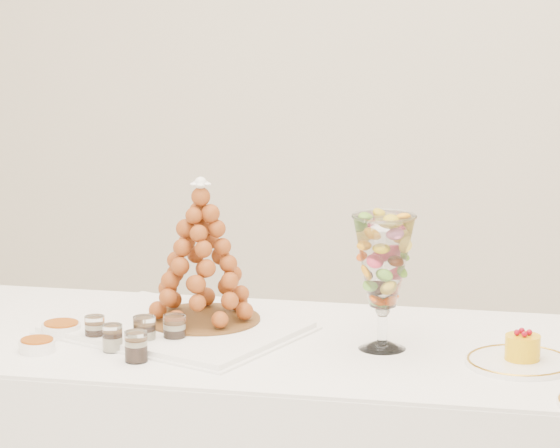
# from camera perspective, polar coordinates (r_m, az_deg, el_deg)

# --- Properties ---
(lace_tray) EXTENTS (0.65, 0.56, 0.02)m
(lace_tray) POSITION_cam_1_polar(r_m,az_deg,el_deg) (3.24, -4.46, -4.50)
(lace_tray) COLOR white
(lace_tray) RESTS_ON buffet_table
(macaron_vase) EXTENTS (0.14, 0.14, 0.32)m
(macaron_vase) POSITION_cam_1_polar(r_m,az_deg,el_deg) (3.06, 4.47, -1.69)
(macaron_vase) COLOR white
(macaron_vase) RESTS_ON buffet_table
(cake_plate) EXTENTS (0.24, 0.24, 0.01)m
(cake_plate) POSITION_cam_1_polar(r_m,az_deg,el_deg) (3.03, 10.26, -5.88)
(cake_plate) COLOR white
(cake_plate) RESTS_ON buffet_table
(verrine_a) EXTENTS (0.06, 0.06, 0.06)m
(verrine_a) POSITION_cam_1_polar(r_m,az_deg,el_deg) (3.17, -7.97, -4.51)
(verrine_a) COLOR white
(verrine_a) RESTS_ON buffet_table
(verrine_b) EXTENTS (0.06, 0.06, 0.07)m
(verrine_b) POSITION_cam_1_polar(r_m,az_deg,el_deg) (3.13, -5.85, -4.62)
(verrine_b) COLOR white
(verrine_b) RESTS_ON buffet_table
(verrine_c) EXTENTS (0.07, 0.07, 0.07)m
(verrine_c) POSITION_cam_1_polar(r_m,az_deg,el_deg) (3.13, -4.56, -4.56)
(verrine_c) COLOR white
(verrine_c) RESTS_ON buffet_table
(verrine_d) EXTENTS (0.05, 0.05, 0.06)m
(verrine_d) POSITION_cam_1_polar(r_m,az_deg,el_deg) (3.10, -7.22, -4.88)
(verrine_d) COLOR white
(verrine_d) RESTS_ON buffet_table
(verrine_e) EXTENTS (0.07, 0.07, 0.07)m
(verrine_e) POSITION_cam_1_polar(r_m,az_deg,el_deg) (3.02, -6.21, -5.26)
(verrine_e) COLOR white
(verrine_e) RESTS_ON buffet_table
(ramekin_back) EXTENTS (0.09, 0.09, 0.03)m
(ramekin_back) POSITION_cam_1_polar(r_m,az_deg,el_deg) (3.24, -9.39, -4.51)
(ramekin_back) COLOR white
(ramekin_back) RESTS_ON buffet_table
(ramekin_front) EXTENTS (0.08, 0.08, 0.03)m
(ramekin_front) POSITION_cam_1_polar(r_m,az_deg,el_deg) (3.13, -10.41, -5.18)
(ramekin_front) COLOR white
(ramekin_front) RESTS_ON buffet_table
(croquembouche) EXTENTS (0.29, 0.29, 0.36)m
(croquembouche) POSITION_cam_1_polar(r_m,az_deg,el_deg) (3.23, -3.40, -1.19)
(croquembouche) COLOR brown
(croquembouche) RESTS_ON lace_tray
(mousse_cake) EXTENTS (0.08, 0.08, 0.07)m
(mousse_cake) POSITION_cam_1_polar(r_m,az_deg,el_deg) (3.03, 10.40, -5.22)
(mousse_cake) COLOR #F3B60B
(mousse_cake) RESTS_ON cake_plate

